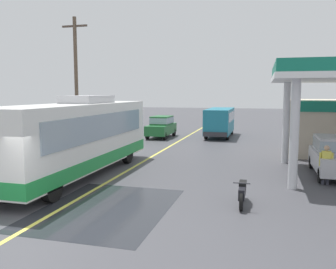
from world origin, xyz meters
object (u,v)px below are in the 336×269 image
pedestrian_near_pump (326,163)px  car_trailing_behind_bus (161,126)px  coach_bus_main (78,139)px  car_at_pump (334,154)px  minibus_opposing_lane (220,120)px  motorcycle_parked_forecourt (242,192)px

pedestrian_near_pump → car_trailing_behind_bus: car_trailing_behind_bus is taller
car_trailing_behind_bus → pedestrian_near_pump: bearing=-50.6°
coach_bus_main → pedestrian_near_pump: size_ratio=6.65×
car_at_pump → pedestrian_near_pump: bearing=-108.5°
car_at_pump → minibus_opposing_lane: minibus_opposing_lane is taller
car_trailing_behind_bus → coach_bus_main: bearing=-89.2°
coach_bus_main → minibus_opposing_lane: 16.93m
car_at_pump → pedestrian_near_pump: car_at_pump is taller
motorcycle_parked_forecourt → car_trailing_behind_bus: 18.73m
pedestrian_near_pump → car_at_pump: bearing=71.5°
minibus_opposing_lane → pedestrian_near_pump: bearing=-67.7°
minibus_opposing_lane → car_trailing_behind_bus: 5.10m
car_at_pump → car_trailing_behind_bus: 16.37m
minibus_opposing_lane → pedestrian_near_pump: (6.21, -15.13, -0.54)m
coach_bus_main → motorcycle_parked_forecourt: size_ratio=6.13×
minibus_opposing_lane → motorcycle_parked_forecourt: 19.05m
car_at_pump → car_trailing_behind_bus: bearing=135.1°
coach_bus_main → motorcycle_parked_forecourt: 8.08m
car_at_pump → minibus_opposing_lane: 14.96m
coach_bus_main → minibus_opposing_lane: bearing=74.3°
motorcycle_parked_forecourt → car_at_pump: bearing=55.2°
car_at_pump → car_trailing_behind_bus: same height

